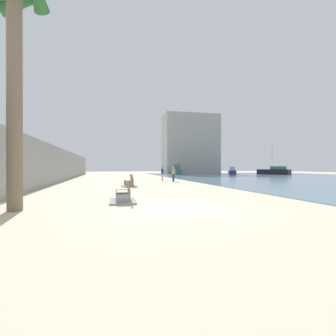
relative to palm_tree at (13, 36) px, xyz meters
name	(u,v)px	position (x,y,z in m)	size (l,w,h in m)	color
ground_plane	(133,182)	(5.75, 17.22, -6.04)	(120.00, 120.00, 0.00)	beige
seawall	(55,165)	(-1.75, 17.22, -4.34)	(0.80, 64.00, 3.41)	gray
water_bay	(325,179)	(29.75, 17.22, -6.02)	(36.00, 68.00, 0.04)	slate
palm_tree	(13,36)	(0.00, 0.00, 0.00)	(2.39, 2.61, 8.51)	#7A6651
bench_near	(123,197)	(3.85, 1.49, -5.81)	(1.18, 2.14, 0.98)	gray
bench_far	(129,183)	(4.83, 10.44, -5.81)	(1.14, 2.12, 0.98)	gray
person_walking	(173,173)	(9.85, 16.08, -5.14)	(0.45, 0.35, 1.57)	navy
person_standing	(162,173)	(8.99, 17.53, -5.15)	(0.31, 0.48, 1.56)	gold
boat_outer	(232,171)	(28.64, 39.84, -5.44)	(3.35, 5.22, 1.54)	navy
boat_far_left	(274,171)	(35.36, 35.19, -5.36)	(4.96, 6.20, 6.47)	black
boat_distant	(177,171)	(16.64, 39.37, -5.27)	(2.99, 5.03, 2.00)	#337060
harbor_building	(190,144)	(21.24, 45.22, 0.49)	(12.00, 6.00, 13.07)	#9E9E99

